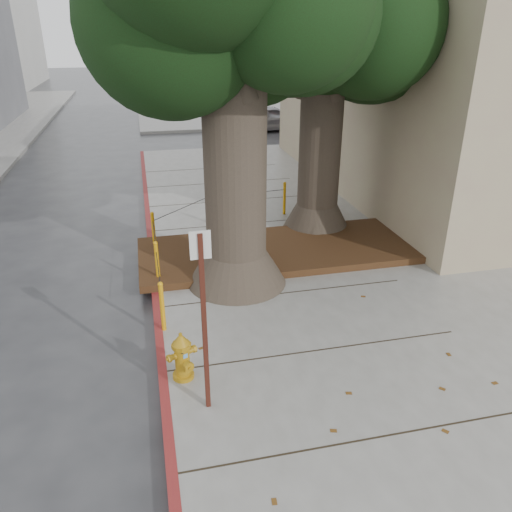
{
  "coord_description": "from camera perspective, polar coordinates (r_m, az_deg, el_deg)",
  "views": [
    {
      "loc": [
        -1.99,
        -6.42,
        5.0
      ],
      "look_at": [
        -0.09,
        1.85,
        1.1
      ],
      "focal_mm": 35.0,
      "sensor_mm": 36.0,
      "label": 1
    }
  ],
  "objects": [
    {
      "name": "ground",
      "position": [
        8.38,
        3.51,
        -12.01
      ],
      "size": [
        140.0,
        140.0,
        0.0
      ],
      "primitive_type": "plane",
      "color": "#28282B",
      "rests_on": "ground"
    },
    {
      "name": "sidewalk_main",
      "position": [
        12.95,
        26.56,
        -0.43
      ],
      "size": [
        16.0,
        26.0,
        0.15
      ],
      "primitive_type": "cube",
      "color": "slate",
      "rests_on": "ground"
    },
    {
      "name": "sidewalk_far",
      "position": [
        37.61,
        -0.58,
        17.15
      ],
      "size": [
        16.0,
        20.0,
        0.15
      ],
      "primitive_type": "cube",
      "color": "slate",
      "rests_on": "ground"
    },
    {
      "name": "curb_red",
      "position": [
        10.19,
        -11.4,
        -4.76
      ],
      "size": [
        0.14,
        26.0,
        0.16
      ],
      "primitive_type": "cube",
      "color": "maroon",
      "rests_on": "ground"
    },
    {
      "name": "planter_bed",
      "position": [
        11.73,
        2.47,
        0.66
      ],
      "size": [
        6.4,
        2.6,
        0.16
      ],
      "primitive_type": "cube",
      "color": "black",
      "rests_on": "sidewalk_main"
    },
    {
      "name": "building_side_white",
      "position": [
        37.08,
        17.51,
        22.88
      ],
      "size": [
        10.0,
        10.0,
        9.0
      ],
      "primitive_type": "cube",
      "color": "silver",
      "rests_on": "ground"
    },
    {
      "name": "building_side_grey",
      "position": [
        45.31,
        21.01,
        24.49
      ],
      "size": [
        12.0,
        14.0,
        12.0
      ],
      "primitive_type": "cube",
      "color": "slate",
      "rests_on": "ground"
    },
    {
      "name": "tree_near",
      "position": [
        9.47,
        -0.7,
        27.02
      ],
      "size": [
        4.5,
        3.8,
        7.68
      ],
      "color": "#4C3F33",
      "rests_on": "sidewalk_main"
    },
    {
      "name": "tree_far",
      "position": [
        12.62,
        9.42,
        24.47
      ],
      "size": [
        4.5,
        3.8,
        7.17
      ],
      "color": "#4C3F33",
      "rests_on": "sidewalk_main"
    },
    {
      "name": "bollard_ring",
      "position": [
        11.69,
        -6.5,
        2.74
      ],
      "size": [
        3.79,
        5.39,
        0.95
      ],
      "color": "orange",
      "rests_on": "sidewalk_main"
    },
    {
      "name": "fire_hydrant",
      "position": [
        7.66,
        -8.43,
        -11.27
      ],
      "size": [
        0.43,
        0.43,
        0.79
      ],
      "rotation": [
        0.0,
        0.0,
        0.4
      ],
      "color": "#B68212",
      "rests_on": "sidewalk_main"
    },
    {
      "name": "signpost",
      "position": [
        6.48,
        -5.99,
        -6.62
      ],
      "size": [
        0.26,
        0.06,
        2.65
      ],
      "rotation": [
        0.0,
        0.0,
        0.01
      ],
      "color": "#471911",
      "rests_on": "sidewalk_main"
    },
    {
      "name": "car_silver",
      "position": [
        27.22,
        1.76,
        15.49
      ],
      "size": [
        3.92,
        1.67,
        1.32
      ],
      "primitive_type": "imported",
      "rotation": [
        0.0,
        0.0,
        1.6
      ],
      "color": "#96959A",
      "rests_on": "ground"
    },
    {
      "name": "car_red",
      "position": [
        26.3,
        8.82,
        14.75
      ],
      "size": [
        3.71,
        1.68,
        1.18
      ],
      "primitive_type": "imported",
      "rotation": [
        0.0,
        0.0,
        1.69
      ],
      "color": "maroon",
      "rests_on": "ground"
    }
  ]
}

